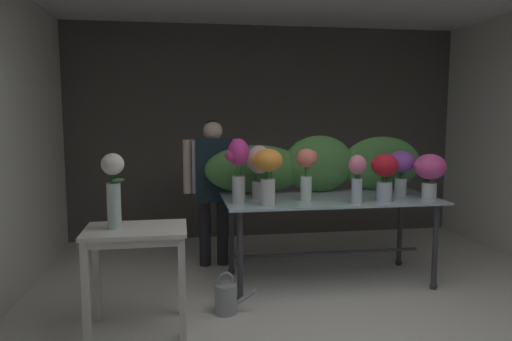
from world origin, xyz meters
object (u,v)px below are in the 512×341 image
at_px(vase_coral_carnations, 307,169).
at_px(vase_sunset_stock, 267,169).
at_px(vase_blush_peonies, 259,166).
at_px(vase_white_roses_tall, 114,188).
at_px(vase_violet_tulips, 401,167).
at_px(vase_magenta_anemones, 238,165).
at_px(side_table_white, 136,243).
at_px(display_table_glass, 329,210).
at_px(florist, 213,177).
at_px(watering_can, 226,298).
at_px(vase_rosy_lilies, 357,175).
at_px(vase_fuchsia_roses, 429,170).
at_px(vase_crimson_snapdragons, 385,172).

distance_m(vase_coral_carnations, vase_sunset_stock, 0.43).
relative_size(vase_blush_peonies, vase_white_roses_tall, 0.90).
distance_m(vase_violet_tulips, vase_magenta_anemones, 1.59).
bearing_deg(vase_magenta_anemones, vase_blush_peonies, 40.16).
height_order(side_table_white, vase_magenta_anemones, vase_magenta_anemones).
bearing_deg(display_table_glass, florist, 147.19).
relative_size(vase_coral_carnations, vase_magenta_anemones, 0.83).
xyz_separation_m(side_table_white, vase_violet_tulips, (2.41, 0.75, 0.44)).
distance_m(vase_coral_carnations, vase_violet_tulips, 0.96).
height_order(florist, vase_magenta_anemones, florist).
bearing_deg(florist, vase_white_roses_tall, -119.47).
bearing_deg(watering_can, vase_blush_peonies, 59.23).
xyz_separation_m(vase_rosy_lilies, vase_magenta_anemones, (-1.02, 0.18, 0.09)).
bearing_deg(vase_coral_carnations, side_table_white, -156.13).
distance_m(side_table_white, vase_rosy_lilies, 1.94).
distance_m(vase_fuchsia_roses, vase_crimson_snapdragons, 0.46).
relative_size(vase_violet_tulips, vase_white_roses_tall, 0.79).
bearing_deg(florist, side_table_white, -114.88).
height_order(vase_rosy_lilies, vase_magenta_anemones, vase_magenta_anemones).
distance_m(vase_violet_tulips, vase_fuchsia_roses, 0.26).
bearing_deg(side_table_white, vase_rosy_lilies, 13.37).
height_order(display_table_glass, vase_rosy_lilies, vase_rosy_lilies).
distance_m(vase_sunset_stock, vase_white_roses_tall, 1.29).
height_order(vase_fuchsia_roses, vase_sunset_stock, vase_sunset_stock).
relative_size(vase_fuchsia_roses, vase_rosy_lilies, 0.97).
bearing_deg(vase_sunset_stock, vase_fuchsia_roses, 3.38).
xyz_separation_m(vase_fuchsia_roses, vase_white_roses_tall, (-2.73, -0.57, -0.01)).
bearing_deg(vase_fuchsia_roses, vase_white_roses_tall, -168.31).
xyz_separation_m(vase_coral_carnations, vase_sunset_stock, (-0.39, -0.17, 0.02)).
height_order(vase_fuchsia_roses, vase_white_roses_tall, vase_white_roses_tall).
height_order(display_table_glass, vase_violet_tulips, vase_violet_tulips).
bearing_deg(vase_sunset_stock, side_table_white, -155.79).
xyz_separation_m(florist, watering_can, (0.01, -1.25, -0.81)).
distance_m(display_table_glass, florist, 1.26).
distance_m(vase_violet_tulips, vase_sunset_stock, 1.38).
distance_m(display_table_glass, vase_coral_carnations, 0.50).
relative_size(vase_rosy_lilies, vase_white_roses_tall, 0.78).
height_order(side_table_white, vase_white_roses_tall, vase_white_roses_tall).
bearing_deg(florist, vase_rosy_lilies, -40.07).
xyz_separation_m(vase_blush_peonies, vase_rosy_lilies, (0.80, -0.37, -0.05)).
height_order(display_table_glass, vase_white_roses_tall, vase_white_roses_tall).
bearing_deg(vase_fuchsia_roses, vase_rosy_lilies, -170.32).
bearing_deg(side_table_white, vase_coral_carnations, 23.87).
relative_size(vase_rosy_lilies, watering_can, 1.21).
xyz_separation_m(vase_sunset_stock, watering_can, (-0.38, -0.29, -1.00)).
xyz_separation_m(vase_blush_peonies, vase_violet_tulips, (1.36, -0.05, -0.02)).
distance_m(display_table_glass, watering_can, 1.31).
xyz_separation_m(vase_rosy_lilies, watering_can, (-1.17, -0.25, -0.93)).
height_order(vase_coral_carnations, vase_magenta_anemones, vase_magenta_anemones).
relative_size(vase_violet_tulips, watering_can, 1.22).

